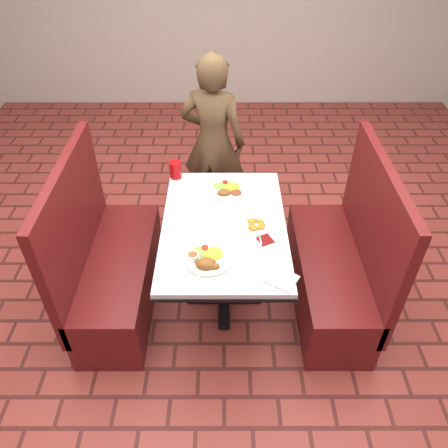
{
  "coord_description": "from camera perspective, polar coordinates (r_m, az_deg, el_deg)",
  "views": [
    {
      "loc": [
        -0.0,
        -2.16,
        2.56
      ],
      "look_at": [
        0.0,
        0.0,
        0.75
      ],
      "focal_mm": 35.0,
      "sensor_mm": 36.0,
      "label": 1
    }
  ],
  "objects": [
    {
      "name": "booth_bench_left",
      "position": [
        3.21,
        -14.49,
        -5.78
      ],
      "size": [
        0.47,
        1.2,
        1.17
      ],
      "color": "#5E1515",
      "rests_on": "ground"
    },
    {
      "name": "maroon_napkin",
      "position": [
        2.71,
        5.42,
        -2.11
      ],
      "size": [
        0.12,
        0.12,
        0.0
      ],
      "primitive_type": "cube",
      "rotation": [
        0.0,
        0.0,
        0.45
      ],
      "color": "#5D0E0E",
      "rests_on": "dining_table"
    },
    {
      "name": "room",
      "position": [
        2.26,
        0.0,
        23.26
      ],
      "size": [
        7.0,
        7.04,
        2.82
      ],
      "color": "brown",
      "rests_on": "ground"
    },
    {
      "name": "spoon_utensil",
      "position": [
        2.72,
        4.72,
        -1.86
      ],
      "size": [
        0.02,
        0.12,
        0.0
      ],
      "primitive_type": "cube",
      "rotation": [
        0.0,
        0.0,
        0.08
      ],
      "color": "silver",
      "rests_on": "dining_table"
    },
    {
      "name": "dining_table",
      "position": [
        2.88,
        0.0,
        -1.47
      ],
      "size": [
        0.81,
        1.21,
        0.75
      ],
      "color": "silver",
      "rests_on": "ground"
    },
    {
      "name": "lettuce_shreds",
      "position": [
        2.87,
        0.8,
        0.79
      ],
      "size": [
        0.28,
        0.32,
        0.0
      ],
      "primitive_type": null,
      "color": "#86C34E",
      "rests_on": "dining_table"
    },
    {
      "name": "paper_napkin",
      "position": [
        2.49,
        7.23,
        -6.98
      ],
      "size": [
        0.24,
        0.22,
        0.01
      ],
      "primitive_type": "cube",
      "rotation": [
        0.0,
        0.0,
        -0.6
      ],
      "color": "white",
      "rests_on": "dining_table"
    },
    {
      "name": "red_tumbler",
      "position": [
        3.24,
        -6.38,
        7.06
      ],
      "size": [
        0.08,
        0.08,
        0.13
      ],
      "primitive_type": "cylinder",
      "color": "#AF0B0E",
      "rests_on": "dining_table"
    },
    {
      "name": "far_dinner_plate",
      "position": [
        3.09,
        0.53,
        4.68
      ],
      "size": [
        0.27,
        0.27,
        0.07
      ],
      "rotation": [
        0.0,
        0.0,
        -0.1
      ],
      "color": "white",
      "rests_on": "dining_table"
    },
    {
      "name": "plantain_plate",
      "position": [
        2.8,
        4.24,
        -0.19
      ],
      "size": [
        0.19,
        0.19,
        0.03
      ],
      "rotation": [
        0.0,
        0.0,
        0.21
      ],
      "color": "white",
      "rests_on": "dining_table"
    },
    {
      "name": "booth_bench_right",
      "position": [
        3.21,
        14.49,
        -5.77
      ],
      "size": [
        0.47,
        1.2,
        1.17
      ],
      "color": "#5E1515",
      "rests_on": "ground"
    },
    {
      "name": "near_dinner_plate",
      "position": [
        2.55,
        -2.22,
        -4.33
      ],
      "size": [
        0.28,
        0.28,
        0.09
      ],
      "rotation": [
        0.0,
        0.0,
        -0.32
      ],
      "color": "white",
      "rests_on": "dining_table"
    },
    {
      "name": "diner_person",
      "position": [
        3.7,
        -1.43,
        10.59
      ],
      "size": [
        0.62,
        0.48,
        1.49
      ],
      "primitive_type": "imported",
      "rotation": [
        0.0,
        0.0,
        2.89
      ],
      "color": "brown",
      "rests_on": "ground"
    },
    {
      "name": "knife_utensil",
      "position": [
        2.55,
        -2.0,
        -4.87
      ],
      "size": [
        0.04,
        0.17,
        0.0
      ],
      "primitive_type": "cube",
      "rotation": [
        0.0,
        0.0,
        0.2
      ],
      "color": "#BCBCC1",
      "rests_on": "dining_table"
    },
    {
      "name": "fork_utensil",
      "position": [
        2.51,
        -2.74,
        -5.9
      ],
      "size": [
        0.06,
        0.15,
        0.0
      ],
      "primitive_type": "cube",
      "rotation": [
        0.0,
        0.0,
        -0.34
      ],
      "color": "silver",
      "rests_on": "dining_table"
    }
  ]
}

